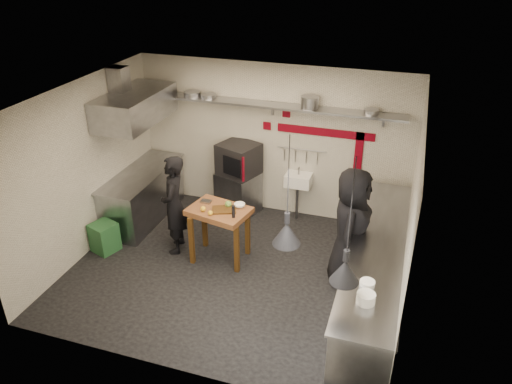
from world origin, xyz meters
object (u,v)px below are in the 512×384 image
(oven_stand, at_px, (238,192))
(prep_table, at_px, (220,234))
(chef_left, at_px, (174,205))
(chef_right, at_px, (351,228))
(combi_oven, at_px, (239,159))
(green_bin, at_px, (104,237))

(oven_stand, height_order, prep_table, prep_table)
(chef_left, xyz_separation_m, chef_right, (2.84, 0.02, 0.09))
(combi_oven, height_order, chef_right, chef_right)
(prep_table, relative_size, chef_left, 0.55)
(green_bin, bearing_deg, prep_table, 11.26)
(oven_stand, bearing_deg, chef_right, -12.84)
(combi_oven, xyz_separation_m, prep_table, (0.22, -1.54, -0.63))
(chef_left, bearing_deg, chef_right, 74.95)
(chef_left, relative_size, chef_right, 0.90)
(green_bin, relative_size, chef_right, 0.27)
(prep_table, relative_size, chef_right, 0.49)
(prep_table, bearing_deg, oven_stand, 110.51)
(prep_table, distance_m, chef_left, 0.88)
(green_bin, distance_m, prep_table, 1.96)
(oven_stand, height_order, green_bin, oven_stand)
(oven_stand, xyz_separation_m, combi_oven, (0.02, -0.00, 0.69))
(combi_oven, distance_m, green_bin, 2.70)
(oven_stand, xyz_separation_m, chef_right, (2.29, -1.50, 0.53))
(green_bin, xyz_separation_m, chef_right, (3.96, 0.43, 0.68))
(green_bin, bearing_deg, chef_left, 19.93)
(prep_table, xyz_separation_m, chef_left, (-0.79, 0.03, 0.38))
(combi_oven, bearing_deg, oven_stand, -163.52)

